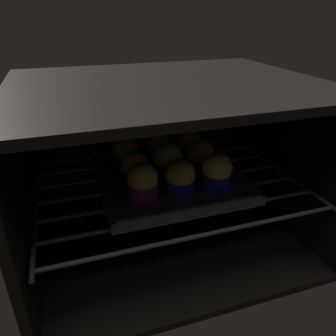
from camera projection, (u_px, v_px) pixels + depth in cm
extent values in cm
cube|color=black|center=(168.00, 236.00, 76.93)|extent=(59.00, 47.00, 1.50)
cube|color=black|center=(168.00, 85.00, 61.20)|extent=(59.00, 47.00, 1.50)
cube|color=black|center=(142.00, 134.00, 88.43)|extent=(59.00, 1.50, 34.00)
cube|color=black|center=(23.00, 191.00, 60.97)|extent=(1.50, 47.00, 34.00)
cube|color=black|center=(282.00, 152.00, 77.16)|extent=(1.50, 47.00, 34.00)
cylinder|color=#4C494C|center=(203.00, 235.00, 54.40)|extent=(54.00, 0.80, 0.80)
cylinder|color=#4C494C|center=(189.00, 215.00, 59.79)|extent=(54.00, 0.80, 0.80)
cylinder|color=#4C494C|center=(178.00, 198.00, 65.18)|extent=(54.00, 0.80, 0.80)
cylinder|color=#4C494C|center=(168.00, 183.00, 70.57)|extent=(54.00, 0.80, 0.80)
cylinder|color=#4C494C|center=(159.00, 171.00, 75.96)|extent=(54.00, 0.80, 0.80)
cylinder|color=#4C494C|center=(152.00, 160.00, 81.35)|extent=(54.00, 0.80, 0.80)
cylinder|color=#4C494C|center=(146.00, 151.00, 86.74)|extent=(54.00, 0.80, 0.80)
cylinder|color=#4C494C|center=(36.00, 204.00, 62.97)|extent=(0.80, 42.00, 0.80)
cylinder|color=#4C494C|center=(274.00, 166.00, 78.17)|extent=(0.80, 42.00, 0.80)
cube|color=#4C4C51|center=(168.00, 179.00, 69.99)|extent=(29.43, 29.43, 1.20)
cube|color=#4C4C51|center=(193.00, 210.00, 57.32)|extent=(29.43, 0.80, 1.00)
cube|color=#4C4C51|center=(150.00, 150.00, 81.69)|extent=(29.43, 0.80, 1.00)
cube|color=#4C4C51|center=(101.00, 185.00, 65.47)|extent=(0.80, 29.43, 1.00)
cube|color=#4C4C51|center=(228.00, 166.00, 73.54)|extent=(0.80, 29.43, 1.00)
cylinder|color=#7A238C|center=(143.00, 191.00, 60.70)|extent=(5.62, 5.62, 3.59)
sphere|color=#DBBC60|center=(143.00, 178.00, 59.44)|extent=(5.71, 5.71, 5.71)
sphere|color=#1E6023|center=(143.00, 169.00, 58.95)|extent=(2.44, 2.44, 2.44)
cylinder|color=#1928B7|center=(181.00, 185.00, 62.73)|extent=(5.62, 5.62, 3.59)
sphere|color=gold|center=(181.00, 174.00, 61.66)|extent=(5.86, 5.86, 5.86)
sphere|color=#19511E|center=(182.00, 163.00, 61.00)|extent=(1.72, 1.72, 1.72)
cylinder|color=#1928B7|center=(216.00, 181.00, 64.33)|extent=(5.62, 5.62, 3.59)
sphere|color=#E0CC7A|center=(217.00, 168.00, 63.04)|extent=(5.96, 5.96, 5.96)
sphere|color=#1E6023|center=(216.00, 158.00, 62.00)|extent=(1.87, 1.87, 1.87)
cylinder|color=#1928B7|center=(134.00, 174.00, 66.87)|extent=(5.62, 5.62, 3.59)
sphere|color=gold|center=(134.00, 164.00, 65.81)|extent=(5.58, 5.58, 5.58)
sphere|color=#1E6023|center=(133.00, 156.00, 64.71)|extent=(2.25, 2.25, 2.25)
cylinder|color=#1928B7|center=(169.00, 169.00, 69.25)|extent=(5.62, 5.62, 3.59)
sphere|color=#E0CC7A|center=(169.00, 157.00, 67.99)|extent=(6.16, 6.16, 6.16)
sphere|color=#1E6023|center=(168.00, 147.00, 67.00)|extent=(2.29, 2.29, 2.29)
cylinder|color=#1928B7|center=(200.00, 164.00, 71.23)|extent=(5.62, 5.62, 3.59)
sphere|color=gold|center=(201.00, 153.00, 70.06)|extent=(5.94, 5.94, 5.94)
sphere|color=#28702D|center=(201.00, 144.00, 68.49)|extent=(1.99, 1.99, 1.99)
cylinder|color=#1928B7|center=(126.00, 160.00, 73.09)|extent=(5.62, 5.62, 3.59)
sphere|color=#DBBC60|center=(125.00, 149.00, 71.84)|extent=(5.75, 5.75, 5.75)
sphere|color=#19511E|center=(127.00, 139.00, 71.84)|extent=(1.99, 1.99, 1.99)
cylinder|color=#0C8C84|center=(159.00, 156.00, 75.41)|extent=(5.62, 5.62, 3.59)
sphere|color=gold|center=(159.00, 145.00, 74.25)|extent=(5.96, 5.96, 5.96)
sphere|color=#28702D|center=(158.00, 136.00, 73.74)|extent=(2.47, 2.47, 2.47)
cylinder|color=#0C8C84|center=(188.00, 152.00, 77.15)|extent=(5.62, 5.62, 3.59)
sphere|color=gold|center=(188.00, 141.00, 75.85)|extent=(6.11, 6.11, 6.11)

